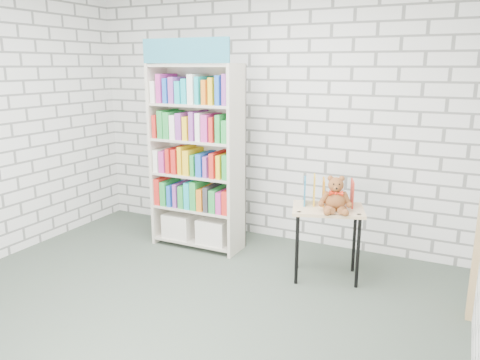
% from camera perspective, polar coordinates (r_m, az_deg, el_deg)
% --- Properties ---
extents(ground, '(4.50, 4.50, 0.00)m').
position_cam_1_polar(ground, '(4.10, -8.13, -15.39)').
color(ground, '#3F4A3F').
rests_on(ground, ground).
extents(room_shell, '(4.52, 4.02, 2.81)m').
position_cam_1_polar(room_shell, '(3.59, -9.11, 10.34)').
color(room_shell, silver).
rests_on(room_shell, ground).
extents(bookshelf, '(1.01, 0.39, 2.26)m').
position_cam_1_polar(bookshelf, '(5.12, -5.26, 2.90)').
color(bookshelf, beige).
rests_on(bookshelf, ground).
extents(display_table, '(0.76, 0.63, 0.70)m').
position_cam_1_polar(display_table, '(4.47, 10.63, -4.54)').
color(display_table, tan).
rests_on(display_table, ground).
extents(table_books, '(0.49, 0.33, 0.27)m').
position_cam_1_polar(table_books, '(4.50, 10.71, -1.30)').
color(table_books, '#216A91').
rests_on(table_books, display_table).
extents(teddy_bear, '(0.30, 0.29, 0.33)m').
position_cam_1_polar(teddy_bear, '(4.31, 11.55, -2.09)').
color(teddy_bear, brown).
rests_on(teddy_bear, display_table).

